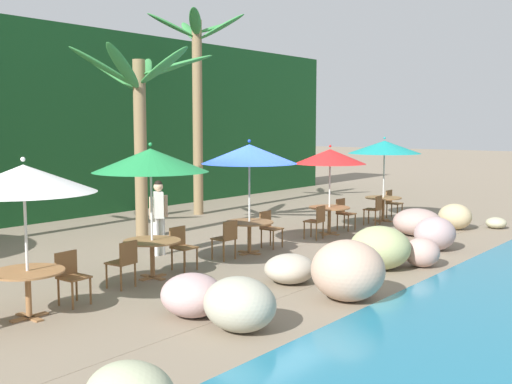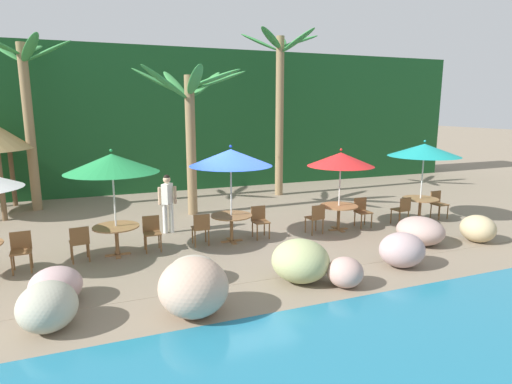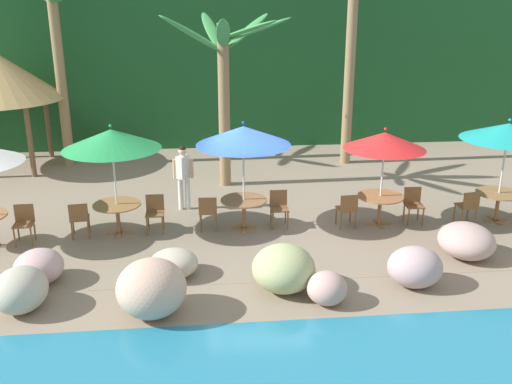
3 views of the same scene
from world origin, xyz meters
name	(u,v)px [view 2 (image 2 of 3)]	position (x,y,z in m)	size (l,w,h in m)	color
ground_plane	(244,242)	(0.00, 0.00, 0.00)	(120.00, 120.00, 0.00)	gray
terrace_deck	(244,242)	(0.00, 0.00, 0.00)	(18.00, 5.20, 0.01)	gray
foliage_backdrop	(176,120)	(0.00, 9.00, 3.00)	(28.00, 2.40, 6.00)	#194C23
rock_seawall	(270,267)	(-0.47, -2.88, 0.39)	(15.82, 3.43, 1.03)	tan
chair_white_seaward	(21,248)	(-5.26, -0.16, 0.51)	(0.44, 0.45, 0.87)	brown
umbrella_green	(112,163)	(-3.24, 0.13, 2.27)	(2.20, 2.20, 2.61)	silver
dining_table_green	(116,231)	(-3.24, 0.13, 0.61)	(1.10, 1.10, 0.74)	olive
chair_green_seaward	(152,230)	(-2.39, 0.22, 0.51)	(0.42, 0.43, 0.87)	brown
chair_green_inland	(80,241)	(-4.07, -0.06, 0.51)	(0.47, 0.47, 0.87)	brown
umbrella_blue	(231,158)	(-0.30, 0.14, 2.28)	(2.17, 2.17, 2.61)	silver
dining_table_blue	(231,220)	(-0.30, 0.14, 0.61)	(1.10, 1.10, 0.74)	olive
chair_blue_seaward	(260,219)	(0.55, 0.24, 0.51)	(0.42, 0.43, 0.87)	brown
chair_blue_inland	(201,227)	(-1.15, 0.08, 0.51)	(0.43, 0.44, 0.87)	brown
umbrella_red	(341,159)	(2.98, 0.07, 2.09)	(1.92, 1.92, 2.41)	silver
dining_table_red	(339,210)	(2.98, 0.07, 0.61)	(1.10, 1.10, 0.74)	olive
chair_red_seaward	(362,210)	(3.84, 0.14, 0.51)	(0.43, 0.44, 0.87)	brown
chair_red_inland	(316,217)	(2.14, -0.09, 0.51)	(0.45, 0.46, 0.87)	brown
umbrella_teal	(424,150)	(5.93, 0.00, 2.26)	(2.19, 2.19, 2.57)	silver
dining_table_teal	(420,202)	(5.93, 0.00, 0.61)	(1.10, 1.10, 0.74)	olive
chair_teal_seaward	(438,202)	(6.77, 0.13, 0.51)	(0.44, 0.44, 0.87)	brown
chair_teal_inland	(402,209)	(5.09, -0.17, 0.51)	(0.46, 0.47, 0.87)	brown
palm_tree_nearest	(27,99)	(-5.53, 6.11, 3.82)	(2.88, 3.08, 5.85)	olive
palm_tree_second	(191,111)	(-0.55, 3.49, 3.42)	(3.66, 3.60, 4.84)	olive
palm_tree_third	(280,91)	(3.51, 5.44, 4.17)	(3.06, 2.93, 6.45)	olive
waiter_in_white	(167,199)	(-1.73, 1.60, 0.99)	(0.52, 0.39, 1.70)	white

